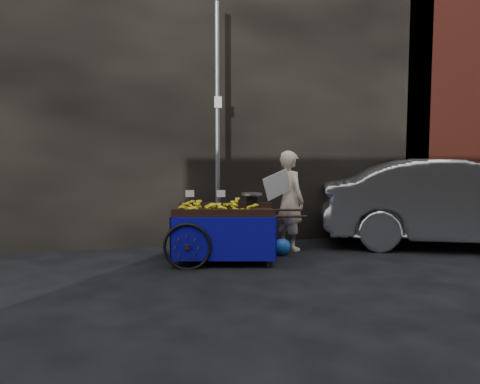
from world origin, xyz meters
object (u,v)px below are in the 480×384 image
object	(u,v)px
banana_cart	(221,216)
plastic_bag	(282,247)
parked_car	(457,203)
vendor	(289,200)

from	to	relation	value
banana_cart	plastic_bag	world-z (taller)	banana_cart
plastic_bag	parked_car	bearing A→B (deg)	-1.08
vendor	parked_car	size ratio (longest dim) A/B	0.36
plastic_bag	parked_car	xyz separation A→B (m)	(3.08, -0.06, 0.61)
vendor	plastic_bag	xyz separation A→B (m)	(-0.25, -0.37, -0.68)
banana_cart	parked_car	xyz separation A→B (m)	(4.08, 0.11, 0.07)
vendor	plastic_bag	world-z (taller)	vendor
banana_cart	plastic_bag	bearing A→B (deg)	23.46
plastic_bag	parked_car	world-z (taller)	parked_car
banana_cart	vendor	world-z (taller)	vendor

